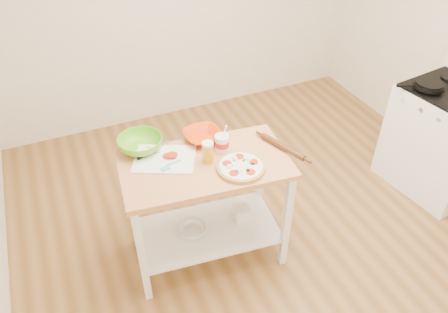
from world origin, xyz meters
TOP-DOWN VIEW (x-y plane):
  - room_shell at (0.00, 0.00)m, footprint 4.04×4.54m
  - prep_island at (-0.55, 0.18)m, footprint 1.18×0.73m
  - gas_stove at (1.65, 0.14)m, footprint 0.78×0.87m
  - skillet at (1.45, 0.29)m, footprint 0.37×0.25m
  - pizza at (-0.36, 0.03)m, footprint 0.32×0.32m
  - cutting_board at (-0.79, 0.32)m, footprint 0.49×0.44m
  - spatula at (-0.78, 0.23)m, footprint 0.15×0.07m
  - knife at (-0.87, 0.41)m, footprint 0.26×0.13m
  - orange_bowl at (-0.47, 0.43)m, footprint 0.27×0.27m
  - green_bowl at (-0.90, 0.49)m, footprint 0.40×0.40m
  - beer_pint at (-0.53, 0.18)m, footprint 0.08×0.08m
  - yogurt_tub at (-0.40, 0.26)m, footprint 0.10×0.10m
  - rolling_pin at (-0.01, 0.10)m, footprint 0.17×0.36m
  - shelf_glass_bowl at (-0.67, 0.19)m, footprint 0.26×0.26m
  - shelf_bin at (-0.27, 0.17)m, footprint 0.12×0.12m

SIDE VIEW (x-z plane):
  - shelf_glass_bowl at x=-0.67m, z-range 0.26..0.33m
  - shelf_bin at x=-0.27m, z-range 0.26..0.37m
  - gas_stove at x=1.65m, z-range -0.08..1.03m
  - prep_island at x=-0.55m, z-range 0.20..1.10m
  - cutting_board at x=-0.79m, z-range 0.89..0.93m
  - spatula at x=-0.78m, z-range 0.91..0.92m
  - pizza at x=-0.36m, z-range 0.89..0.94m
  - knife at x=-0.87m, z-range 0.91..0.92m
  - rolling_pin at x=-0.01m, z-range 0.90..0.94m
  - orange_bowl at x=-0.47m, z-range 0.90..0.96m
  - green_bowl at x=-0.90m, z-range 0.90..0.99m
  - yogurt_tub at x=-0.40m, z-range 0.85..1.06m
  - skillet at x=1.45m, z-range 0.96..0.99m
  - beer_pint at x=-0.53m, z-range 0.90..1.05m
  - room_shell at x=0.00m, z-range -0.02..2.72m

